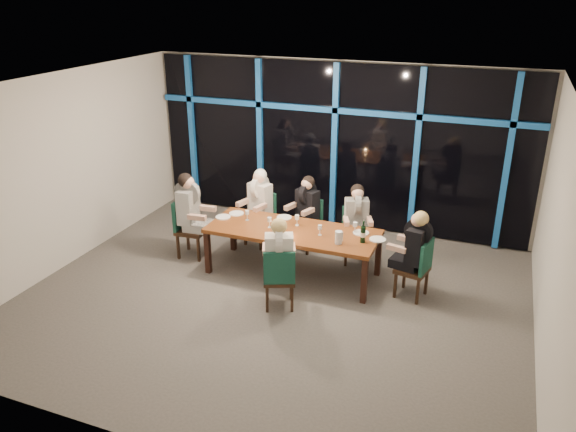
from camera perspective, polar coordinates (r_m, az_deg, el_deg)
The scene contains 29 objects.
room at distance 7.34m, azimuth -1.70°, elevation 5.36°, with size 7.04×7.00×3.02m.
window_wall at distance 10.13m, azimuth 4.89°, elevation 7.34°, with size 6.86×0.43×2.94m.
dining_table at distance 8.52m, azimuth 0.49°, elevation -1.81°, with size 2.60×1.00×0.75m.
chair_far_left at distance 9.64m, azimuth -2.65°, elevation 0.08°, with size 0.53×0.53×0.92m.
chair_far_mid at distance 9.47m, azimuth 2.12°, elevation -0.48°, with size 0.52×0.52×0.88m.
chair_far_right at distance 9.11m, azimuth 6.84°, elevation -1.55°, with size 0.54×0.54×0.89m.
chair_end_left at distance 9.32m, azimuth -10.23°, elevation -0.88°, with size 0.49×0.49×0.97m.
chair_end_right at distance 8.16m, azimuth 13.08°, elevation -4.96°, with size 0.50×0.50×0.91m.
chair_near_mid at distance 7.68m, azimuth -0.89°, elevation -6.09°, with size 0.56×0.56×0.92m.
diner_far_left at distance 9.45m, azimuth -2.99°, elevation 1.99°, with size 0.53×0.62×0.90m.
diner_far_mid at distance 9.28m, azimuth 1.87°, elevation 1.38°, with size 0.53×0.60×0.86m.
diner_far_right at distance 8.91m, azimuth 7.00°, elevation 0.34°, with size 0.55×0.61×0.87m.
diner_end_left at distance 9.14m, azimuth -9.93°, elevation 1.29°, with size 0.63×0.51×0.95m.
diner_end_right at distance 8.02m, azimuth 12.79°, elevation -2.54°, with size 0.61×0.50×0.88m.
diner_near_mid at distance 7.58m, azimuth -0.92°, elevation -3.38°, with size 0.57×0.63×0.89m.
plate_far_left at distance 9.10m, azimuth -5.25°, elevation 0.27°, with size 0.24×0.24×0.01m, color white.
plate_far_mid at distance 8.91m, azimuth -0.39°, elevation -0.14°, with size 0.24×0.24×0.01m, color white.
plate_far_right at distance 8.43m, azimuth 7.42°, elevation -1.71°, with size 0.24×0.24×0.01m, color white.
plate_end_left at distance 8.98m, azimuth -6.61°, elevation -0.10°, with size 0.24×0.24×0.01m, color white.
plate_end_right at distance 8.25m, azimuth 9.09°, elevation -2.36°, with size 0.24×0.24×0.01m, color white.
plate_near_mid at distance 8.14m, azimuth -0.96°, elevation -2.41°, with size 0.24×0.24×0.01m, color white.
wine_bottle at distance 8.10m, azimuth 7.63°, elevation -1.83°, with size 0.08×0.08×0.33m.
water_pitcher at distance 8.03m, azimuth 5.16°, elevation -2.19°, with size 0.12×0.10×0.19m.
tea_light at distance 8.23m, azimuth -0.25°, elevation -2.06°, with size 0.05×0.05×0.03m, color #FFA04C.
wine_glass_a at distance 8.52m, azimuth -1.89°, elevation -0.42°, with size 0.06×0.06×0.17m.
wine_glass_b at distance 8.59m, azimuth 0.92°, elevation -0.20°, with size 0.07×0.07×0.17m.
wine_glass_c at distance 8.27m, azimuth 3.27°, elevation -1.21°, with size 0.06×0.06×0.16m.
wine_glass_d at distance 8.80m, azimuth -4.18°, elevation 0.29°, with size 0.06×0.06×0.16m.
wine_glass_e at distance 8.40m, azimuth 6.83°, elevation -0.92°, with size 0.07×0.07×0.17m.
Camera 1 is at (2.74, -6.46, 4.19)m, focal length 35.00 mm.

